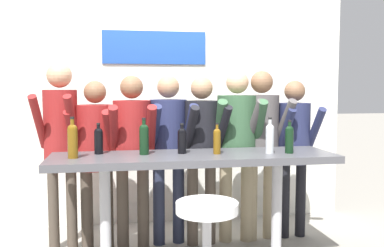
# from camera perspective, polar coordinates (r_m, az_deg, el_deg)

# --- Properties ---
(back_wall) EXTENTS (3.97, 0.12, 2.89)m
(back_wall) POSITION_cam_1_polar(r_m,az_deg,el_deg) (4.86, -2.53, 3.89)
(back_wall) COLOR silver
(back_wall) RESTS_ON ground_plane
(tasting_table) EXTENTS (2.37, 0.64, 0.97)m
(tasting_table) POSITION_cam_1_polar(r_m,az_deg,el_deg) (3.60, 0.26, -6.34)
(tasting_table) COLOR #4C4C51
(tasting_table) RESTS_ON ground_plane
(bar_stool) EXTENTS (0.43, 0.43, 0.78)m
(bar_stool) POSITION_cam_1_polar(r_m,az_deg,el_deg) (2.91, 1.99, -15.37)
(bar_stool) COLOR #B2B2B7
(bar_stool) RESTS_ON ground_plane
(person_far_left) EXTENTS (0.41, 0.55, 1.75)m
(person_far_left) POSITION_cam_1_polar(r_m,az_deg,el_deg) (4.10, -17.13, -1.26)
(person_far_left) COLOR #473D33
(person_far_left) RESTS_ON ground_plane
(person_left) EXTENTS (0.48, 0.57, 1.59)m
(person_left) POSITION_cam_1_polar(r_m,az_deg,el_deg) (4.09, -12.71, -2.96)
(person_left) COLOR #473D33
(person_left) RESTS_ON ground_plane
(person_center_left) EXTENTS (0.42, 0.51, 1.64)m
(person_center_left) POSITION_cam_1_polar(r_m,az_deg,el_deg) (4.01, -7.97, -2.56)
(person_center_left) COLOR #473D33
(person_center_left) RESTS_ON ground_plane
(person_center) EXTENTS (0.46, 0.56, 1.64)m
(person_center) POSITION_cam_1_polar(r_m,az_deg,el_deg) (4.12, -3.13, -2.32)
(person_center) COLOR #23283D
(person_center) RESTS_ON ground_plane
(person_center_right) EXTENTS (0.43, 0.54, 1.63)m
(person_center_right) POSITION_cam_1_polar(r_m,az_deg,el_deg) (4.09, 1.33, -2.37)
(person_center_right) COLOR #473D33
(person_center_right) RESTS_ON ground_plane
(person_right) EXTENTS (0.50, 0.59, 1.69)m
(person_right) POSITION_cam_1_polar(r_m,az_deg,el_deg) (4.20, 6.02, -1.88)
(person_right) COLOR gray
(person_right) RESTS_ON ground_plane
(person_far_right) EXTENTS (0.46, 0.57, 1.69)m
(person_far_right) POSITION_cam_1_polar(r_m,az_deg,el_deg) (4.29, 9.26, -1.60)
(person_far_right) COLOR gray
(person_far_right) RESTS_ON ground_plane
(person_rightmost) EXTENTS (0.39, 0.49, 1.59)m
(person_rightmost) POSITION_cam_1_polar(r_m,az_deg,el_deg) (4.43, 13.46, -2.22)
(person_rightmost) COLOR black
(person_rightmost) RESTS_ON ground_plane
(wine_bottle_0) EXTENTS (0.07, 0.07, 0.31)m
(wine_bottle_0) POSITION_cam_1_polar(r_m,az_deg,el_deg) (3.66, 10.33, -1.80)
(wine_bottle_0) COLOR #B7BCC1
(wine_bottle_0) RESTS_ON tasting_table
(wine_bottle_1) EXTENTS (0.07, 0.07, 0.26)m
(wine_bottle_1) POSITION_cam_1_polar(r_m,az_deg,el_deg) (3.60, -1.35, -2.13)
(wine_bottle_1) COLOR black
(wine_bottle_1) RESTS_ON tasting_table
(wine_bottle_2) EXTENTS (0.07, 0.07, 0.26)m
(wine_bottle_2) POSITION_cam_1_polar(r_m,az_deg,el_deg) (3.66, -12.35, -2.09)
(wine_bottle_2) COLOR black
(wine_bottle_2) RESTS_ON tasting_table
(wine_bottle_3) EXTENTS (0.07, 0.07, 0.28)m
(wine_bottle_3) POSITION_cam_1_polar(r_m,az_deg,el_deg) (3.71, 12.86, -1.89)
(wine_bottle_3) COLOR black
(wine_bottle_3) RESTS_ON tasting_table
(wine_bottle_4) EXTENTS (0.06, 0.06, 0.26)m
(wine_bottle_4) POSITION_cam_1_polar(r_m,az_deg,el_deg) (3.58, 3.35, -2.18)
(wine_bottle_4) COLOR brown
(wine_bottle_4) RESTS_ON tasting_table
(wine_bottle_5) EXTENTS (0.08, 0.08, 0.33)m
(wine_bottle_5) POSITION_cam_1_polar(r_m,az_deg,el_deg) (3.49, -15.63, -2.04)
(wine_bottle_5) COLOR brown
(wine_bottle_5) RESTS_ON tasting_table
(wine_bottle_6) EXTENTS (0.08, 0.08, 0.31)m
(wine_bottle_6) POSITION_cam_1_polar(r_m,az_deg,el_deg) (3.57, -6.42, -1.88)
(wine_bottle_6) COLOR black
(wine_bottle_6) RESTS_ON tasting_table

